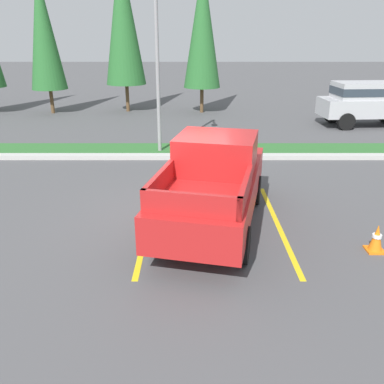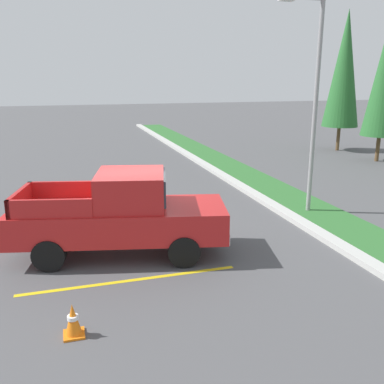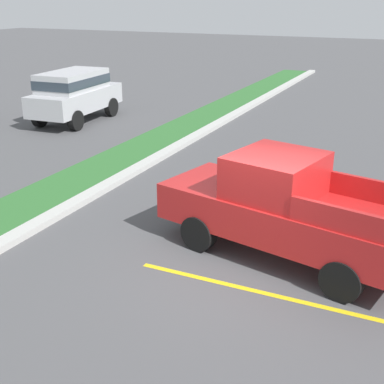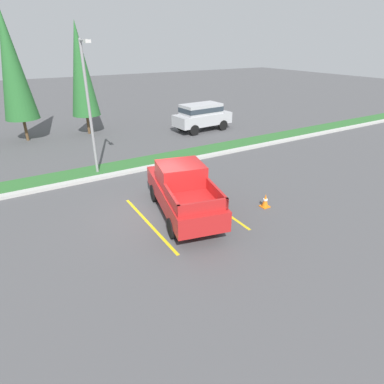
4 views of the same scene
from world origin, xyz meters
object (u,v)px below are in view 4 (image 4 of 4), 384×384
at_px(pickup_truck_main, 183,191).
at_px(cypress_tree_center, 11,65).
at_px(street_light, 89,100).
at_px(cypress_tree_right_inner, 81,70).
at_px(traffic_cone, 265,201).
at_px(suv_distant, 202,115).

bearing_deg(pickup_truck_main, cypress_tree_center, 105.64).
relative_size(street_light, cypress_tree_center, 0.77).
bearing_deg(cypress_tree_right_inner, traffic_cone, -78.59).
bearing_deg(traffic_cone, pickup_truck_main, 158.35).
xyz_separation_m(pickup_truck_main, cypress_tree_right_inner, (0.05, 14.84, 3.58)).
distance_m(cypress_tree_right_inner, traffic_cone, 17.04).
relative_size(street_light, cypress_tree_right_inner, 0.84).
relative_size(pickup_truck_main, traffic_cone, 9.18).
height_order(pickup_truck_main, cypress_tree_right_inner, cypress_tree_right_inner).
bearing_deg(suv_distant, cypress_tree_center, 161.67).
distance_m(pickup_truck_main, cypress_tree_right_inner, 15.27).
bearing_deg(cypress_tree_center, traffic_cone, -65.37).
xyz_separation_m(street_light, traffic_cone, (5.06, -7.51, -3.57)).
relative_size(cypress_tree_center, traffic_cone, 14.36).
xyz_separation_m(suv_distant, cypress_tree_right_inner, (-7.96, 3.71, 3.39)).
height_order(pickup_truck_main, suv_distant, same).
bearing_deg(cypress_tree_center, pickup_truck_main, -74.36).
bearing_deg(cypress_tree_center, street_light, -74.38).
bearing_deg(cypress_tree_right_inner, suv_distant, -24.99).
relative_size(cypress_tree_center, cypress_tree_right_inner, 1.10).
xyz_separation_m(suv_distant, street_light, (-9.75, -4.93, 2.62)).
bearing_deg(suv_distant, traffic_cone, -110.68).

